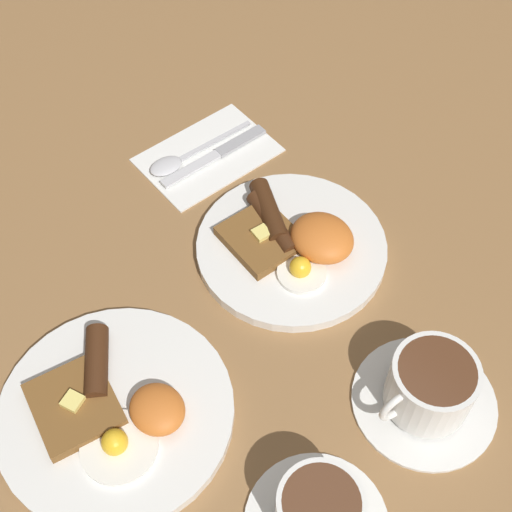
% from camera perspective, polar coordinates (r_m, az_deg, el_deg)
% --- Properties ---
extents(ground_plane, '(3.00, 3.00, 0.00)m').
position_cam_1_polar(ground_plane, '(0.92, 2.83, 0.39)').
color(ground_plane, olive).
extents(breakfast_plate_near, '(0.24, 0.24, 0.05)m').
position_cam_1_polar(breakfast_plate_near, '(0.90, 2.94, 1.03)').
color(breakfast_plate_near, white).
rests_on(breakfast_plate_near, ground_plane).
extents(breakfast_plate_far, '(0.26, 0.26, 0.04)m').
position_cam_1_polar(breakfast_plate_far, '(0.80, -11.23, -12.03)').
color(breakfast_plate_far, white).
rests_on(breakfast_plate_far, ground_plane).
extents(teacup_near, '(0.16, 0.16, 0.08)m').
position_cam_1_polar(teacup_near, '(0.80, 13.66, -10.32)').
color(teacup_near, white).
rests_on(teacup_near, ground_plane).
extents(napkin, '(0.14, 0.19, 0.01)m').
position_cam_1_polar(napkin, '(1.03, -3.88, 8.11)').
color(napkin, white).
rests_on(napkin, ground_plane).
extents(knife, '(0.03, 0.18, 0.01)m').
position_cam_1_polar(knife, '(1.02, -2.96, 8.22)').
color(knife, silver).
rests_on(knife, napkin).
extents(spoon, '(0.04, 0.17, 0.01)m').
position_cam_1_polar(spoon, '(1.01, -6.36, 7.61)').
color(spoon, silver).
rests_on(spoon, napkin).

